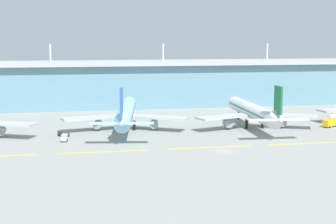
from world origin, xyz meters
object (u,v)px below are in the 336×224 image
(fuel_truck, at_px, (331,121))
(baggage_cart, at_px, (64,138))
(airliner_far_middle, at_px, (254,112))
(pushback_tug, at_px, (63,133))
(airliner_near_middle, at_px, (126,113))

(fuel_truck, distance_m, baggage_cart, 104.15)
(airliner_far_middle, bearing_deg, fuel_truck, -6.66)
(pushback_tug, xyz_separation_m, baggage_cart, (0.45, -9.37, 0.16))
(airliner_near_middle, bearing_deg, baggage_cart, -140.40)
(airliner_far_middle, bearing_deg, airliner_near_middle, 173.35)
(pushback_tug, height_order, baggage_cart, baggage_cart)
(airliner_near_middle, height_order, baggage_cart, airliner_near_middle)
(pushback_tug, relative_size, fuel_truck, 0.67)
(airliner_far_middle, distance_m, pushback_tug, 73.46)
(airliner_near_middle, xyz_separation_m, fuel_truck, (80.56, -9.39, -4.19))
(airliner_near_middle, xyz_separation_m, airliner_far_middle, (49.58, -5.78, -0.01))
(baggage_cart, bearing_deg, fuel_truck, 5.37)
(airliner_far_middle, relative_size, baggage_cart, 16.31)
(pushback_tug, bearing_deg, airliner_near_middle, 22.50)
(fuel_truck, xyz_separation_m, baggage_cart, (-103.69, -9.74, -1.00))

